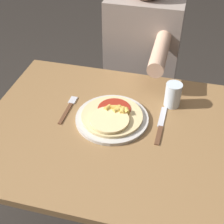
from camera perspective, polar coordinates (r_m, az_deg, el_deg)
name	(u,v)px	position (r m, az deg, el deg)	size (l,w,h in m)	color
dining_table	(104,150)	(1.29, -1.45, -6.96)	(0.93, 0.78, 0.74)	olive
plate	(112,118)	(1.22, 0.00, -1.18)	(0.29, 0.29, 0.01)	beige
pizza	(112,116)	(1.20, 0.02, -0.70)	(0.24, 0.24, 0.04)	#E0C689
fork	(69,108)	(1.28, -7.94, 0.77)	(0.03, 0.18, 0.00)	brown
knife	(161,126)	(1.20, 8.86, -2.54)	(0.03, 0.22, 0.00)	brown
drinking_glass	(173,95)	(1.28, 11.08, 3.11)	(0.07, 0.07, 0.10)	silver
person_diner	(142,58)	(1.72, 5.52, 9.88)	(0.38, 0.52, 1.17)	#2D2D38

